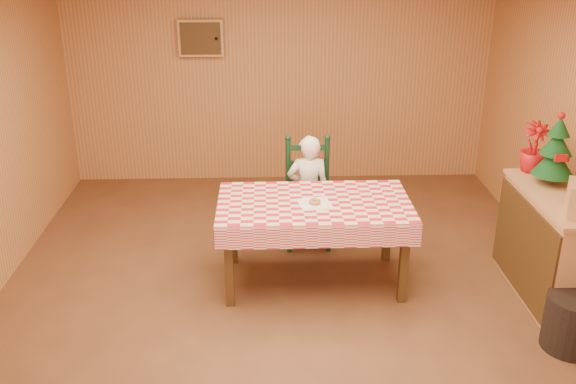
# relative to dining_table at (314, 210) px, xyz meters

# --- Properties ---
(ground) EXTENTS (6.00, 6.00, 0.00)m
(ground) POSITION_rel_dining_table_xyz_m (-0.23, -0.42, -0.69)
(ground) COLOR brown
(ground) RESTS_ON ground
(cabin_walls) EXTENTS (5.10, 6.05, 2.65)m
(cabin_walls) POSITION_rel_dining_table_xyz_m (-0.23, 0.12, 1.14)
(cabin_walls) COLOR #BD7A44
(cabin_walls) RESTS_ON ground
(dining_table) EXTENTS (1.66, 0.96, 0.77)m
(dining_table) POSITION_rel_dining_table_xyz_m (0.00, 0.00, 0.00)
(dining_table) COLOR #492D13
(dining_table) RESTS_ON ground
(ladder_chair) EXTENTS (0.44, 0.40, 1.08)m
(ladder_chair) POSITION_rel_dining_table_xyz_m (0.00, 0.79, -0.18)
(ladder_chair) COLOR black
(ladder_chair) RESTS_ON ground
(seated_child) EXTENTS (0.41, 0.27, 1.12)m
(seated_child) POSITION_rel_dining_table_xyz_m (-0.00, 0.73, -0.13)
(seated_child) COLOR white
(seated_child) RESTS_ON ground
(napkin) EXTENTS (0.30, 0.30, 0.00)m
(napkin) POSITION_rel_dining_table_xyz_m (-0.00, -0.05, 0.08)
(napkin) COLOR white
(napkin) RESTS_ON dining_table
(donut) EXTENTS (0.13, 0.13, 0.03)m
(donut) POSITION_rel_dining_table_xyz_m (-0.00, -0.05, 0.10)
(donut) COLOR #B97842
(donut) RESTS_ON napkin
(shelf_unit) EXTENTS (0.54, 1.24, 0.93)m
(shelf_unit) POSITION_rel_dining_table_xyz_m (1.98, -0.31, -0.22)
(shelf_unit) COLOR tan
(shelf_unit) RESTS_ON ground
(christmas_tree) EXTENTS (0.34, 0.34, 0.62)m
(christmas_tree) POSITION_rel_dining_table_xyz_m (1.99, -0.06, 0.52)
(christmas_tree) COLOR #492D13
(christmas_tree) RESTS_ON shelf_unit
(flower_arrangement) EXTENTS (0.26, 0.26, 0.44)m
(flower_arrangement) POSITION_rel_dining_table_xyz_m (1.94, 0.24, 0.46)
(flower_arrangement) COLOR #B01013
(flower_arrangement) RESTS_ON shelf_unit
(storage_bin) EXTENTS (0.48, 0.48, 0.43)m
(storage_bin) POSITION_rel_dining_table_xyz_m (1.86, -1.05, -0.47)
(storage_bin) COLOR black
(storage_bin) RESTS_ON ground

